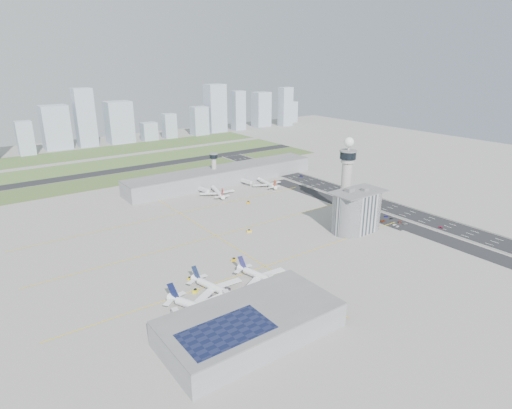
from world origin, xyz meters
TOP-DOWN VIEW (x-y plane):
  - ground at (0.00, 0.00)m, footprint 1000.00×1000.00m
  - grass_strip_0 at (-20.00, 225.00)m, footprint 480.00×50.00m
  - grass_strip_1 at (-20.00, 300.00)m, footprint 480.00×60.00m
  - grass_strip_2 at (-20.00, 380.00)m, footprint 480.00×70.00m
  - runway at (-20.00, 262.00)m, footprint 480.00×22.00m
  - highway at (115.00, 0.00)m, footprint 28.00×500.00m
  - barrier_left at (101.00, 0.00)m, footprint 0.60×500.00m
  - barrier_right at (129.00, 0.00)m, footprint 0.60×500.00m
  - landside_road at (90.00, -10.00)m, footprint 18.00×260.00m
  - parking_lot at (88.00, -22.00)m, footprint 20.00×44.00m
  - taxiway_line_h_0 at (-40.00, -30.00)m, footprint 260.00×0.60m
  - taxiway_line_h_1 at (-40.00, 30.00)m, footprint 260.00×0.60m
  - taxiway_line_h_2 at (-40.00, 90.00)m, footprint 260.00×0.60m
  - taxiway_line_v at (-40.00, 30.00)m, footprint 0.60×260.00m
  - control_tower at (72.00, 8.00)m, footprint 14.00×14.00m
  - secondary_tower at (30.00, 150.00)m, footprint 8.60×8.60m
  - admin_building at (51.99, -22.00)m, footprint 42.00×24.00m
  - terminal_pier at (40.00, 148.00)m, footprint 210.00×32.00m
  - near_terminal at (-88.07, -82.02)m, footprint 84.00×42.00m
  - airplane_near_a at (-97.86, -54.47)m, footprint 53.41×56.87m
  - airplane_near_b at (-81.42, -41.89)m, footprint 44.04×48.57m
  - airplane_near_c at (-52.85, -46.41)m, footprint 43.02×47.56m
  - airplane_far_a at (12.42, 115.27)m, footprint 44.14×48.37m
  - airplane_far_b at (68.75, 111.04)m, footprint 37.51×42.18m
  - jet_bridge_near_0 at (-113.00, -61.00)m, footprint 5.39×14.31m
  - jet_bridge_near_1 at (-83.00, -61.00)m, footprint 5.39×14.31m
  - jet_bridge_near_2 at (-53.00, -61.00)m, footprint 5.39×14.31m
  - jet_bridge_far_0 at (2.00, 132.00)m, footprint 5.39×14.31m
  - jet_bridge_far_1 at (52.00, 132.00)m, footprint 5.39×14.31m
  - tug_0 at (-90.48, -31.91)m, footprint 4.25×4.09m
  - tug_1 at (-86.27, -16.88)m, footprint 3.38×3.35m
  - tug_2 at (-51.53, -11.78)m, footprint 4.11×3.74m
  - tug_3 at (-16.15, 21.60)m, footprint 4.25×3.61m
  - tug_4 at (22.11, 77.42)m, footprint 4.13×4.01m
  - tug_5 at (64.33, 115.23)m, footprint 3.46×3.19m
  - car_lot_0 at (82.88, -37.58)m, footprint 3.51×1.54m
  - car_lot_1 at (83.91, -33.96)m, footprint 3.61×1.35m
  - car_lot_2 at (83.02, -23.58)m, footprint 4.49×2.20m
  - car_lot_3 at (82.36, -19.83)m, footprint 4.57×2.46m
  - car_lot_4 at (81.96, -13.65)m, footprint 3.54×1.69m
  - car_lot_5 at (83.79, -5.12)m, footprint 3.44×1.33m
  - car_lot_6 at (92.46, -37.81)m, footprint 4.74×2.78m
  - car_lot_7 at (92.58, -32.69)m, footprint 4.08×2.07m
  - car_lot_8 at (93.27, -23.59)m, footprint 3.35×1.67m
  - car_lot_9 at (93.89, -18.39)m, footprint 3.82×1.86m
  - car_lot_10 at (93.25, -9.74)m, footprint 4.23×1.99m
  - car_lot_11 at (92.02, -5.03)m, footprint 4.51×2.19m
  - car_hw_0 at (108.00, -58.75)m, footprint 1.80×3.61m
  - car_hw_1 at (114.16, 40.56)m, footprint 1.40×3.94m
  - car_hw_2 at (121.37, 117.64)m, footprint 2.42×4.66m
  - car_hw_4 at (108.99, 178.67)m, footprint 1.87×3.68m
  - skyline_bldg_6 at (-102.68, 417.90)m, footprint 20.04×16.03m
  - skyline_bldg_7 at (-59.44, 436.89)m, footprint 35.76×28.61m
  - skyline_bldg_8 at (-19.42, 431.56)m, footprint 26.33×21.06m
  - skyline_bldg_9 at (30.27, 432.32)m, footprint 36.96×29.57m
  - skyline_bldg_10 at (73.27, 423.68)m, footprint 23.01×18.41m
  - skyline_bldg_11 at (108.28, 423.34)m, footprint 20.22×16.18m
  - skyline_bldg_12 at (162.17, 421.29)m, footprint 26.14×20.92m
  - skyline_bldg_13 at (201.27, 433.27)m, footprint 32.26×25.81m
  - skyline_bldg_14 at (244.74, 426.38)m, footprint 21.59×17.28m
  - skyline_bldg_15 at (302.83, 435.54)m, footprint 30.25×24.20m
  - skyline_bldg_16 at (345.49, 415.96)m, footprint 23.04×18.43m
  - skyline_bldg_17 at (382.05, 443.29)m, footprint 22.64×18.11m

SIDE VIEW (x-z plane):
  - ground at x=0.00m, z-range 0.00..0.00m
  - taxiway_line_h_0 at x=-40.00m, z-range 0.00..0.01m
  - taxiway_line_h_1 at x=-40.00m, z-range 0.00..0.01m
  - taxiway_line_h_2 at x=-40.00m, z-range 0.00..0.01m
  - taxiway_line_v at x=-40.00m, z-range 0.00..0.01m
  - grass_strip_0 at x=-20.00m, z-range 0.00..0.08m
  - grass_strip_1 at x=-20.00m, z-range 0.00..0.08m
  - grass_strip_2 at x=-20.00m, z-range 0.00..0.08m
  - landside_road at x=90.00m, z-range 0.00..0.08m
  - highway at x=115.00m, z-range 0.00..0.10m
  - parking_lot at x=88.00m, z-range 0.00..0.10m
  - runway at x=-20.00m, z-range 0.01..0.11m
  - car_lot_8 at x=93.27m, z-range 0.00..1.10m
  - car_lot_5 at x=83.79m, z-range 0.00..1.12m
  - car_lot_7 at x=92.58m, z-range 0.00..1.14m
  - car_lot_4 at x=81.96m, z-range 0.00..1.17m
  - car_lot_10 at x=93.25m, z-range 0.00..1.17m
  - car_lot_0 at x=82.88m, z-range 0.00..1.18m
  - car_lot_1 at x=83.91m, z-range 0.00..1.18m
  - car_hw_0 at x=108.00m, z-range 0.00..1.18m
  - barrier_left at x=101.00m, z-range 0.00..1.20m
  - barrier_right at x=129.00m, z-range 0.00..1.20m
  - car_hw_4 at x=108.99m, z-range 0.00..1.20m
  - car_lot_9 at x=93.89m, z-range 0.00..1.20m
  - car_lot_2 at x=83.02m, z-range 0.00..1.23m
  - car_lot_6 at x=92.46m, z-range 0.00..1.24m
  - car_hw_2 at x=121.37m, z-range 0.00..1.26m
  - car_lot_3 at x=82.36m, z-range 0.00..1.26m
  - car_lot_11 at x=92.02m, z-range 0.00..1.26m
  - car_hw_1 at x=114.16m, z-range 0.00..1.29m
  - tug_1 at x=-86.27m, z-range 0.00..1.64m
  - tug_5 at x=64.33m, z-range 0.00..1.66m
  - tug_2 at x=-51.53m, z-range 0.00..1.97m
  - tug_4 at x=22.11m, z-range 0.00..1.99m
  - tug_0 at x=-90.48m, z-range 0.00..2.04m
  - tug_3 at x=-16.15m, z-range 0.00..2.09m
  - jet_bridge_near_0 at x=-113.00m, z-range 0.00..5.70m
  - jet_bridge_near_1 at x=-83.00m, z-range 0.00..5.70m
  - jet_bridge_near_2 at x=-53.00m, z-range 0.00..5.70m
  - jet_bridge_far_0 at x=2.00m, z-range 0.00..5.70m
  - jet_bridge_far_1 at x=52.00m, z-range 0.00..5.70m
  - airplane_far_b at x=68.75m, z-range 0.00..10.52m
  - airplane_far_a at x=12.42m, z-range 0.00..11.37m
  - airplane_near_c at x=-52.85m, z-range 0.00..11.40m
  - airplane_near_b at x=-81.42m, z-range 0.00..11.57m
  - airplane_near_a at x=-97.86m, z-range 0.00..12.66m
  - near_terminal at x=-88.07m, z-range -0.07..12.93m
  - terminal_pier at x=40.00m, z-range 0.00..15.80m
  - skyline_bldg_10 at x=73.27m, z-range 0.00..27.75m
  - admin_building at x=51.99m, z-range -1.45..32.05m
  - secondary_tower at x=30.00m, z-range 2.85..34.75m
  - skyline_bldg_11 at x=108.28m, z-range 0.00..38.97m
  - skyline_bldg_17 at x=382.05m, z-range 0.00..41.06m
  - skyline_bldg_6 at x=-102.68m, z-range 0.00..45.20m
  - skyline_bldg_12 at x=162.17m, z-range 0.00..46.89m
  - skyline_bldg_7 at x=-59.44m, z-range 0.00..61.22m
  - skyline_bldg_9 at x=30.27m, z-range 0.00..62.11m
  - skyline_bldg_15 at x=302.83m, z-range 0.00..63.40m
  - skyline_bldg_14 at x=244.74m, z-range 0.00..68.75m
  - control_tower at x=72.00m, z-range 2.79..67.29m
  - skyline_bldg_16 at x=345.49m, z-range 0.00..71.56m
  - skyline_bldg_13 at x=201.27m, z-range 0.00..81.20m
  - skyline_bldg_8 at x=-19.42m, z-range 0.00..83.39m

